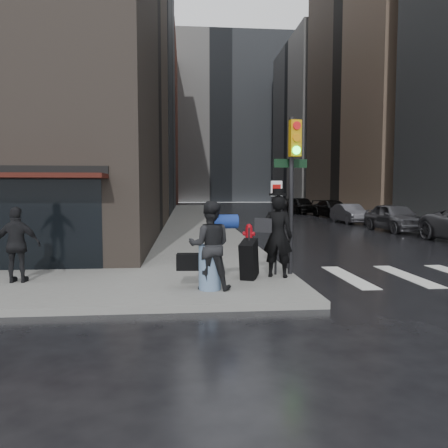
% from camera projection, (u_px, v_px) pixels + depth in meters
% --- Properties ---
extents(ground, '(140.00, 140.00, 0.00)m').
position_uv_depth(ground, '(218.00, 288.00, 10.17)').
color(ground, black).
rests_on(ground, ground).
extents(sidewalk_left, '(4.00, 50.00, 0.15)m').
position_uv_depth(sidewalk_left, '(194.00, 216.00, 36.98)').
color(sidewalk_left, slate).
rests_on(sidewalk_left, ground).
extents(sidewalk_right, '(3.00, 50.00, 0.15)m').
position_uv_depth(sidewalk_right, '(348.00, 215.00, 38.18)').
color(sidewalk_right, slate).
rests_on(sidewalk_right, ground).
extents(bldg_left_mid, '(22.00, 24.00, 34.00)m').
position_uv_depth(bldg_left_mid, '(66.00, 48.00, 45.43)').
color(bldg_left_mid, slate).
rests_on(bldg_left_mid, ground).
extents(bldg_left_far, '(22.00, 20.00, 26.00)m').
position_uv_depth(bldg_left_far, '(108.00, 123.00, 69.57)').
color(bldg_left_far, '#58271E').
rests_on(bldg_left_far, ground).
extents(bldg_right_mid, '(22.00, 22.00, 38.00)m').
position_uv_depth(bldg_right_mid, '(440.00, 30.00, 45.76)').
color(bldg_right_mid, '#866953').
rests_on(bldg_right_mid, ground).
extents(bldg_right_far, '(22.00, 20.00, 25.00)m').
position_uv_depth(bldg_right_far, '(354.00, 125.00, 69.10)').
color(bldg_right_far, slate).
rests_on(bldg_right_far, ground).
extents(bldg_distant, '(40.00, 12.00, 32.00)m').
position_uv_depth(bldg_distant, '(218.00, 121.00, 86.91)').
color(bldg_distant, slate).
rests_on(bldg_distant, ground).
extents(man_overcoat, '(1.46, 0.99, 2.21)m').
position_uv_depth(man_overcoat, '(272.00, 240.00, 10.61)').
color(man_overcoat, black).
rests_on(man_overcoat, ground).
extents(man_jeans, '(1.35, 0.80, 1.90)m').
position_uv_depth(man_jeans, '(209.00, 245.00, 9.33)').
color(man_jeans, black).
rests_on(man_jeans, ground).
extents(man_greycoat, '(1.03, 0.43, 1.75)m').
position_uv_depth(man_greycoat, '(17.00, 245.00, 10.05)').
color(man_greycoat, black).
rests_on(man_greycoat, ground).
extents(traffic_light, '(0.98, 0.51, 3.94)m').
position_uv_depth(traffic_light, '(291.00, 174.00, 10.85)').
color(traffic_light, black).
rests_on(traffic_light, ground).
extents(fire_hydrant, '(0.49, 0.37, 0.84)m').
position_uv_depth(fire_hydrant, '(249.00, 236.00, 16.77)').
color(fire_hydrant, '#9A0912').
rests_on(fire_hydrant, ground).
extents(parked_car_1, '(2.01, 4.66, 1.57)m').
position_uv_depth(parked_car_1, '(395.00, 217.00, 24.12)').
color(parked_car_1, '#4A4A4F').
rests_on(parked_car_1, ground).
extents(parked_car_2, '(1.53, 4.06, 1.32)m').
position_uv_depth(parked_car_2, '(350.00, 214.00, 30.18)').
color(parked_car_2, '#45454B').
rests_on(parked_car_2, ground).
extents(parked_car_3, '(2.47, 5.12, 1.44)m').
position_uv_depth(parked_car_3, '(333.00, 209.00, 36.33)').
color(parked_car_3, black).
rests_on(parked_car_3, ground).
extents(parked_car_4, '(2.26, 4.90, 1.63)m').
position_uv_depth(parked_car_4, '(301.00, 205.00, 42.30)').
color(parked_car_4, black).
rests_on(parked_car_4, ground).
extents(parked_car_5, '(1.42, 4.04, 1.33)m').
position_uv_depth(parked_car_5, '(291.00, 205.00, 48.42)').
color(parked_car_5, black).
rests_on(parked_car_5, ground).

